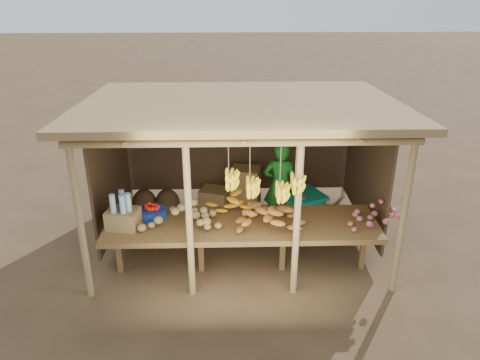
{
  "coord_description": "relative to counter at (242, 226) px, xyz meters",
  "views": [
    {
      "loc": [
        -0.19,
        -6.82,
        4.07
      ],
      "look_at": [
        0.0,
        0.0,
        1.05
      ],
      "focal_mm": 35.0,
      "sensor_mm": 36.0,
      "label": 1
    }
  ],
  "objects": [
    {
      "name": "counter",
      "position": [
        0.0,
        0.0,
        0.0
      ],
      "size": [
        3.9,
        1.05,
        0.8
      ],
      "color": "brown",
      "rests_on": "ground"
    },
    {
      "name": "sweet_potato_heap",
      "position": [
        0.33,
        -0.06,
        0.24
      ],
      "size": [
        1.23,
        0.96,
        0.36
      ],
      "primitive_type": null,
      "rotation": [
        0.0,
        0.0,
        0.33
      ],
      "color": "#AD6B2C",
      "rests_on": "counter"
    },
    {
      "name": "carton_stack",
      "position": [
        -0.06,
        1.94,
        -0.37
      ],
      "size": [
        1.18,
        0.54,
        0.83
      ],
      "color": "olive",
      "rests_on": "ground"
    },
    {
      "name": "bottle_box",
      "position": [
        -1.66,
        -0.08,
        0.27
      ],
      "size": [
        0.48,
        0.41,
        0.54
      ],
      "color": "olive",
      "rests_on": "counter"
    },
    {
      "name": "stall_structure",
      "position": [
        0.02,
        1.02,
        1.18
      ],
      "size": [
        4.7,
        3.5,
        2.43
      ],
      "color": "#A58855",
      "rests_on": "ground"
    },
    {
      "name": "onion_heap",
      "position": [
        1.9,
        -0.07,
        0.24
      ],
      "size": [
        0.89,
        0.55,
        0.36
      ],
      "primitive_type": null,
      "rotation": [
        0.0,
        0.0,
        0.03
      ],
      "color": "#B75959",
      "rests_on": "counter"
    },
    {
      "name": "vendor",
      "position": [
        0.69,
        1.31,
        0.04
      ],
      "size": [
        0.59,
        0.41,
        1.55
      ],
      "primitive_type": "imported",
      "rotation": [
        0.0,
        0.0,
        3.07
      ],
      "color": "#176A1D",
      "rests_on": "ground"
    },
    {
      "name": "burlap_sacks",
      "position": [
        -1.5,
        1.75,
        -0.47
      ],
      "size": [
        0.88,
        0.46,
        0.62
      ],
      "color": "#473421",
      "rests_on": "ground"
    },
    {
      "name": "tomato_basin",
      "position": [
        -1.29,
        0.19,
        0.15
      ],
      "size": [
        0.4,
        0.4,
        0.21
      ],
      "rotation": [
        0.0,
        0.0,
        0.15
      ],
      "color": "navy",
      "rests_on": "counter"
    },
    {
      "name": "potato_heap",
      "position": [
        -0.86,
        0.03,
        0.25
      ],
      "size": [
        1.27,
        1.01,
        0.37
      ],
      "primitive_type": null,
      "rotation": [
        0.0,
        0.0,
        0.35
      ],
      "color": "olive",
      "rests_on": "counter"
    },
    {
      "name": "banana_pile",
      "position": [
        -0.13,
        0.36,
        0.24
      ],
      "size": [
        0.64,
        0.39,
        0.35
      ],
      "primitive_type": null,
      "rotation": [
        0.0,
        0.0,
        -0.01
      ],
      "color": "yellow",
      "rests_on": "counter"
    },
    {
      "name": "ground",
      "position": [
        -0.0,
        0.95,
        -0.74
      ],
      "size": [
        60.0,
        60.0,
        0.0
      ],
      "primitive_type": "plane",
      "color": "brown",
      "rests_on": "ground"
    },
    {
      "name": "tarp_crate",
      "position": [
        1.06,
        1.23,
        -0.39
      ],
      "size": [
        0.89,
        0.85,
        0.84
      ],
      "color": "brown",
      "rests_on": "ground"
    }
  ]
}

